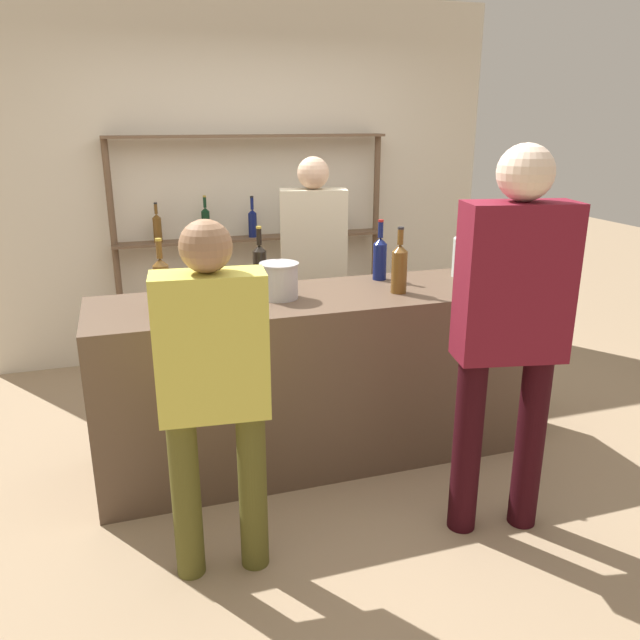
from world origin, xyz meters
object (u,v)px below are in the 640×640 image
at_px(counter_bottle_3, 399,267).
at_px(counter_bottle_2, 162,283).
at_px(customer_right, 511,318).
at_px(server_behind_counter, 313,257).
at_px(wine_glass, 234,286).
at_px(counter_bottle_1, 460,253).
at_px(ice_bucket, 279,280).
at_px(customer_left, 213,380).
at_px(counter_bottle_0, 380,257).
at_px(counter_bottle_4, 260,266).

bearing_deg(counter_bottle_3, counter_bottle_2, 178.09).
relative_size(counter_bottle_2, counter_bottle_3, 1.01).
distance_m(customer_right, server_behind_counter, 1.91).
distance_m(counter_bottle_2, wine_glass, 0.36).
xyz_separation_m(counter_bottle_1, ice_bucket, (-1.16, -0.13, -0.05)).
xyz_separation_m(counter_bottle_2, server_behind_counter, (1.10, 1.03, -0.15)).
relative_size(customer_left, server_behind_counter, 0.93).
bearing_deg(counter_bottle_0, counter_bottle_3, -92.87).
xyz_separation_m(counter_bottle_2, customer_left, (0.13, -0.77, -0.22)).
bearing_deg(counter_bottle_4, counter_bottle_1, -3.47).
xyz_separation_m(counter_bottle_2, ice_bucket, (0.61, 0.05, -0.05)).
bearing_deg(counter_bottle_3, counter_bottle_1, 24.39).
height_order(counter_bottle_3, counter_bottle_4, counter_bottle_3).
bearing_deg(customer_left, customer_right, -88.33).
relative_size(counter_bottle_3, customer_right, 0.20).
height_order(counter_bottle_4, server_behind_counter, server_behind_counter).
bearing_deg(counter_bottle_3, ice_bucket, 171.75).
xyz_separation_m(wine_glass, customer_left, (-0.22, -0.74, -0.18)).
height_order(counter_bottle_2, customer_left, customer_left).
relative_size(ice_bucket, customer_right, 0.12).
bearing_deg(customer_left, server_behind_counter, -22.80).
height_order(wine_glass, ice_bucket, ice_bucket).
relative_size(wine_glass, ice_bucket, 0.67).
bearing_deg(counter_bottle_0, counter_bottle_4, -179.70).
height_order(ice_bucket, customer_left, customer_left).
height_order(ice_bucket, server_behind_counter, server_behind_counter).
relative_size(counter_bottle_0, counter_bottle_3, 0.98).
height_order(counter_bottle_3, customer_left, customer_left).
distance_m(counter_bottle_3, server_behind_counter, 1.09).
bearing_deg(counter_bottle_1, wine_glass, -171.47).
relative_size(counter_bottle_4, customer_right, 0.20).
bearing_deg(counter_bottle_1, counter_bottle_4, 176.53).
bearing_deg(customer_right, counter_bottle_0, 18.91).
bearing_deg(customer_right, counter_bottle_2, 70.36).
bearing_deg(ice_bucket, customer_right, -48.13).
relative_size(counter_bottle_1, counter_bottle_4, 1.01).
distance_m(counter_bottle_1, ice_bucket, 1.17).
bearing_deg(customer_left, counter_bottle_2, 15.18).
distance_m(counter_bottle_0, counter_bottle_1, 0.50).
relative_size(counter_bottle_3, counter_bottle_4, 1.02).
distance_m(counter_bottle_0, server_behind_counter, 0.80).
xyz_separation_m(counter_bottle_3, customer_right, (0.16, -0.82, -0.06)).
xyz_separation_m(counter_bottle_4, server_behind_counter, (0.55, 0.77, -0.15)).
distance_m(counter_bottle_2, counter_bottle_4, 0.61).
distance_m(counter_bottle_4, wine_glass, 0.35).
relative_size(counter_bottle_4, wine_glass, 2.52).
bearing_deg(server_behind_counter, counter_bottle_4, -22.09).
bearing_deg(counter_bottle_0, counter_bottle_2, -168.33).
bearing_deg(wine_glass, counter_bottle_1, 8.53).
relative_size(ice_bucket, server_behind_counter, 0.13).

